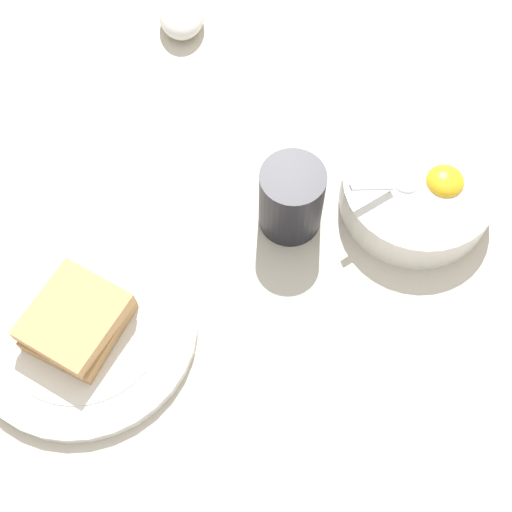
{
  "coord_description": "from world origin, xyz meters",
  "views": [
    {
      "loc": [
        -0.02,
        0.38,
        0.67
      ],
      "look_at": [
        0.05,
        0.07,
        0.02
      ],
      "focal_mm": 50.0,
      "sensor_mm": 36.0,
      "label": 1
    }
  ],
  "objects_px": {
    "toast_sandwich": "(76,321)",
    "drinking_cup": "(291,198)",
    "toast_plate": "(84,327)",
    "egg_bowl": "(418,191)",
    "soup_spoon": "(182,9)"
  },
  "relations": [
    {
      "from": "toast_plate",
      "to": "soup_spoon",
      "type": "bearing_deg",
      "value": -87.57
    },
    {
      "from": "egg_bowl",
      "to": "toast_sandwich",
      "type": "bearing_deg",
      "value": 36.81
    },
    {
      "from": "egg_bowl",
      "to": "drinking_cup",
      "type": "distance_m",
      "value": 0.14
    },
    {
      "from": "toast_plate",
      "to": "drinking_cup",
      "type": "relative_size",
      "value": 2.64
    },
    {
      "from": "soup_spoon",
      "to": "toast_plate",
      "type": "bearing_deg",
      "value": 92.43
    },
    {
      "from": "toast_plate",
      "to": "toast_sandwich",
      "type": "distance_m",
      "value": 0.03
    },
    {
      "from": "egg_bowl",
      "to": "soup_spoon",
      "type": "bearing_deg",
      "value": -32.28
    },
    {
      "from": "toast_sandwich",
      "to": "toast_plate",
      "type": "bearing_deg",
      "value": -92.95
    },
    {
      "from": "egg_bowl",
      "to": "toast_sandwich",
      "type": "distance_m",
      "value": 0.38
    },
    {
      "from": "toast_sandwich",
      "to": "drinking_cup",
      "type": "distance_m",
      "value": 0.25
    },
    {
      "from": "egg_bowl",
      "to": "drinking_cup",
      "type": "height_order",
      "value": "drinking_cup"
    },
    {
      "from": "drinking_cup",
      "to": "soup_spoon",
      "type": "bearing_deg",
      "value": -52.84
    },
    {
      "from": "toast_plate",
      "to": "toast_sandwich",
      "type": "bearing_deg",
      "value": 87.05
    },
    {
      "from": "toast_sandwich",
      "to": "drinking_cup",
      "type": "height_order",
      "value": "drinking_cup"
    },
    {
      "from": "toast_plate",
      "to": "toast_sandwich",
      "type": "height_order",
      "value": "toast_sandwich"
    }
  ]
}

